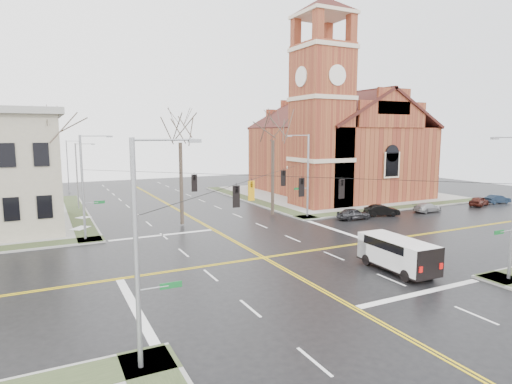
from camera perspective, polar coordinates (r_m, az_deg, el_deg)
name	(u,v)px	position (r m, az deg, el deg)	size (l,w,h in m)	color
ground	(264,258)	(32.54, 1.02, -8.74)	(120.00, 120.00, 0.00)	black
sidewalks	(264,257)	(32.51, 1.02, -8.61)	(80.00, 80.00, 0.17)	gray
road_markings	(264,258)	(32.53, 1.02, -8.73)	(100.00, 100.00, 0.01)	gold
church	(333,139)	(65.47, 10.28, 7.00)	(24.28, 27.48, 27.50)	maroon
signal_pole_ne	(307,173)	(47.06, 6.76, 2.52)	(2.75, 0.22, 9.00)	gray
signal_pole_nw	(85,184)	(39.47, -21.87, 0.98)	(2.75, 0.22, 9.00)	gray
signal_pole_sw	(141,248)	(16.98, -15.09, -7.27)	(2.75, 0.22, 9.00)	gray
span_wires	(264,176)	(31.33, 1.05, 2.19)	(23.02, 23.02, 0.03)	black
traffic_signals	(268,187)	(30.83, 1.62, 0.69)	(8.21, 8.26, 1.30)	black
streetlight_north_a	(78,173)	(55.94, -22.63, 2.31)	(2.30, 0.20, 8.00)	gray
streetlight_north_b	(68,163)	(75.85, -23.74, 3.56)	(2.30, 0.20, 8.00)	gray
cargo_van	(395,251)	(30.87, 18.02, -7.53)	(2.48, 5.92, 2.21)	white
parked_car_a	(354,214)	(47.45, 12.89, -2.86)	(1.48, 3.67, 1.25)	black
parked_car_b	(382,210)	(50.33, 16.44, -2.36)	(1.35, 3.87, 1.27)	black
parked_car_c	(427,207)	(54.60, 21.88, -1.92)	(1.54, 3.79, 1.10)	#9D9D9F
parked_car_d	(479,201)	(61.92, 27.59, -1.07)	(1.49, 3.71, 1.26)	#431913
parked_car_e	(498,199)	(65.33, 29.52, -0.83)	(1.21, 3.48, 1.15)	black
tree_nw_far	(47,138)	(41.59, -26.06, 6.44)	(4.00, 4.00, 12.22)	#31271F
tree_nw_near	(180,137)	(43.10, -10.08, 7.23)	(4.00, 4.00, 12.32)	#31271F
tree_ne	(273,135)	(47.57, 2.27, 7.58)	(4.00, 4.00, 12.54)	#31271F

